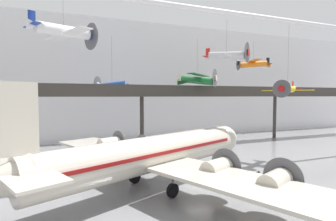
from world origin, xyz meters
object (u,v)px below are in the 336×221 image
object	(u,v)px
airliner_silver_main	(149,155)
suspended_plane_white_twin	(64,31)
suspended_plane_green_biplane	(197,80)
suspended_plane_silver_racer	(227,56)
suspended_plane_yellow_lowwing	(287,89)
suspended_plane_orange_highwing	(253,64)
suspended_plane_blue_trainer	(112,85)
info_sign_pedestal	(258,178)
stanchion_barrier	(267,170)

from	to	relation	value
airliner_silver_main	suspended_plane_white_twin	xyz separation A→B (m)	(-7.52, 6.23, 12.63)
suspended_plane_green_biplane	suspended_plane_silver_racer	bearing A→B (deg)	-51.70
suspended_plane_white_twin	suspended_plane_yellow_lowwing	size ratio (longest dim) A/B	0.81
suspended_plane_green_biplane	suspended_plane_orange_highwing	bearing A→B (deg)	38.16
airliner_silver_main	suspended_plane_white_twin	world-z (taller)	suspended_plane_white_twin
suspended_plane_green_biplane	suspended_plane_blue_trainer	size ratio (longest dim) A/B	0.92
suspended_plane_silver_racer	info_sign_pedestal	distance (m)	16.68
suspended_plane_white_twin	suspended_plane_green_biplane	size ratio (longest dim) A/B	0.98
suspended_plane_white_twin	stanchion_barrier	bearing A→B (deg)	-37.74
suspended_plane_blue_trainer	stanchion_barrier	xyz separation A→B (m)	(15.09, -21.01, -10.81)
airliner_silver_main	suspended_plane_blue_trainer	bearing A→B (deg)	66.03
stanchion_barrier	info_sign_pedestal	world-z (taller)	info_sign_pedestal
suspended_plane_silver_racer	suspended_plane_blue_trainer	distance (m)	20.29
airliner_silver_main	suspended_plane_blue_trainer	size ratio (longest dim) A/B	3.54
stanchion_barrier	info_sign_pedestal	size ratio (longest dim) A/B	0.87
suspended_plane_silver_racer	suspended_plane_blue_trainer	world-z (taller)	suspended_plane_silver_racer
suspended_plane_blue_trainer	suspended_plane_white_twin	bearing A→B (deg)	98.46
suspended_plane_white_twin	suspended_plane_silver_racer	bearing A→B (deg)	-22.78
suspended_plane_orange_highwing	suspended_plane_silver_racer	xyz separation A→B (m)	(-12.61, -9.86, -0.53)
airliner_silver_main	info_sign_pedestal	bearing A→B (deg)	-32.09
suspended_plane_orange_highwing	suspended_plane_green_biplane	xyz separation A→B (m)	(-11.14, 1.47, -3.21)
suspended_plane_blue_trainer	suspended_plane_yellow_lowwing	bearing A→B (deg)	177.26
suspended_plane_blue_trainer	info_sign_pedestal	size ratio (longest dim) A/B	7.56
suspended_plane_green_biplane	info_sign_pedestal	size ratio (longest dim) A/B	6.98
suspended_plane_orange_highwing	info_sign_pedestal	size ratio (longest dim) A/B	6.10
suspended_plane_silver_racer	stanchion_barrier	xyz separation A→B (m)	(1.94, -5.99, -14.47)
suspended_plane_green_biplane	suspended_plane_blue_trainer	world-z (taller)	suspended_plane_green_biplane
airliner_silver_main	suspended_plane_silver_racer	distance (m)	18.60
suspended_plane_yellow_lowwing	info_sign_pedestal	distance (m)	15.81
suspended_plane_blue_trainer	stanchion_barrier	bearing A→B (deg)	160.32
suspended_plane_white_twin	info_sign_pedestal	xyz separation A→B (m)	(19.29, -7.95, -15.72)
airliner_silver_main	suspended_plane_silver_racer	bearing A→B (deg)	2.98
suspended_plane_white_twin	airliner_silver_main	bearing A→B (deg)	-63.61
suspended_plane_white_twin	stanchion_barrier	distance (m)	28.23
airliner_silver_main	suspended_plane_silver_racer	world-z (taller)	suspended_plane_silver_racer
airliner_silver_main	suspended_plane_silver_racer	size ratio (longest dim) A/B	4.96
suspended_plane_blue_trainer	suspended_plane_orange_highwing	bearing A→B (deg)	-156.69
suspended_plane_yellow_lowwing	airliner_silver_main	bearing A→B (deg)	-15.42
stanchion_barrier	suspended_plane_orange_highwing	bearing A→B (deg)	56.05
airliner_silver_main	suspended_plane_green_biplane	distance (m)	24.76
suspended_plane_silver_racer	stanchion_barrier	distance (m)	15.78
suspended_plane_white_twin	suspended_plane_yellow_lowwing	xyz separation A→B (m)	(29.81, -1.52, -5.83)
suspended_plane_orange_highwing	suspended_plane_silver_racer	world-z (taller)	same
suspended_plane_orange_highwing	suspended_plane_silver_racer	bearing A→B (deg)	58.80
suspended_plane_orange_highwing	suspended_plane_white_twin	bearing A→B (deg)	37.94
suspended_plane_green_biplane	airliner_silver_main	bearing A→B (deg)	-83.56
stanchion_barrier	info_sign_pedestal	distance (m)	4.16
airliner_silver_main	suspended_plane_white_twin	size ratio (longest dim) A/B	3.94
suspended_plane_orange_highwing	suspended_plane_green_biplane	size ratio (longest dim) A/B	0.87
airliner_silver_main	suspended_plane_orange_highwing	distance (m)	32.85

